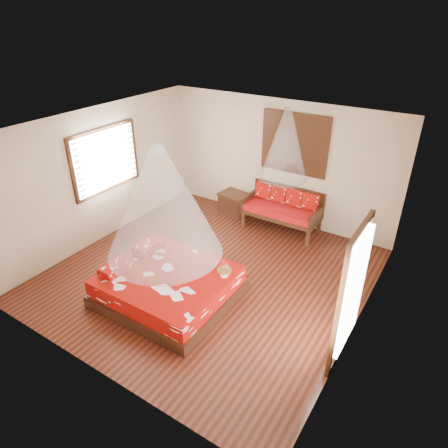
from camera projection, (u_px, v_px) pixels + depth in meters
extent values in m
cube|color=black|center=(210.00, 274.00, 7.63)|extent=(5.50, 5.50, 0.02)
cube|color=white|center=(207.00, 128.00, 6.27)|extent=(5.50, 5.50, 0.02)
cube|color=#C9B393|center=(99.00, 176.00, 8.26)|extent=(0.02, 5.50, 2.80)
cube|color=#C9B393|center=(368.00, 256.00, 5.65)|extent=(0.02, 5.50, 2.80)
cube|color=#C9B393|center=(278.00, 162.00, 8.98)|extent=(5.50, 0.02, 2.80)
cube|color=#C9B393|center=(81.00, 293.00, 4.92)|extent=(5.50, 0.02, 2.80)
cube|color=black|center=(169.00, 292.00, 6.97)|extent=(2.15, 1.95, 0.20)
cube|color=#8B0904|center=(168.00, 281.00, 6.85)|extent=(2.05, 1.85, 0.30)
cube|color=#8B0904|center=(116.00, 267.00, 6.82)|extent=(0.31, 0.56, 0.14)
cube|color=#8B0904|center=(148.00, 246.00, 7.42)|extent=(0.31, 0.56, 0.14)
cube|color=black|center=(243.00, 218.00, 9.19)|extent=(0.08, 0.08, 0.42)
cube|color=black|center=(308.00, 237.00, 8.43)|extent=(0.08, 0.08, 0.42)
cube|color=black|center=(256.00, 207.00, 9.66)|extent=(0.08, 0.08, 0.42)
cube|color=black|center=(319.00, 224.00, 8.90)|extent=(0.08, 0.08, 0.42)
cube|color=black|center=(281.00, 214.00, 8.96)|extent=(1.71, 0.76, 0.08)
cube|color=#9B0D05|center=(281.00, 210.00, 8.91)|extent=(1.65, 0.70, 0.14)
cube|color=black|center=(288.00, 197.00, 9.07)|extent=(1.71, 0.06, 0.55)
cube|color=black|center=(250.00, 199.00, 9.27)|extent=(0.06, 0.76, 0.30)
cube|color=black|center=(316.00, 217.00, 8.50)|extent=(0.06, 0.76, 0.30)
cube|color=#8B0904|center=(264.00, 191.00, 9.22)|extent=(0.36, 0.19, 0.38)
cube|color=#8B0904|center=(279.00, 194.00, 9.04)|extent=(0.36, 0.19, 0.38)
cube|color=#8B0904|center=(294.00, 198.00, 8.86)|extent=(0.36, 0.19, 0.38)
cube|color=#8B0904|center=(310.00, 202.00, 8.68)|extent=(0.36, 0.19, 0.38)
cube|color=black|center=(235.00, 204.00, 9.76)|extent=(0.74, 0.57, 0.45)
cube|color=black|center=(235.00, 195.00, 9.64)|extent=(0.79, 0.62, 0.05)
cube|color=black|center=(294.00, 144.00, 8.54)|extent=(1.52, 0.06, 1.32)
cube|color=black|center=(294.00, 144.00, 8.53)|extent=(1.35, 0.04, 1.10)
cube|color=black|center=(105.00, 160.00, 8.24)|extent=(0.08, 1.74, 1.34)
cube|color=silver|center=(107.00, 160.00, 8.22)|extent=(0.04, 1.54, 1.10)
cube|color=black|center=(349.00, 297.00, 5.39)|extent=(0.08, 1.02, 2.16)
cube|color=white|center=(348.00, 291.00, 5.35)|extent=(0.03, 0.82, 1.70)
cylinder|color=brown|center=(224.00, 270.00, 6.85)|extent=(0.25, 0.25, 0.03)
cone|color=white|center=(162.00, 202.00, 6.13)|extent=(1.87, 1.87, 1.80)
cone|color=white|center=(285.00, 145.00, 8.14)|extent=(1.00, 1.00, 1.50)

